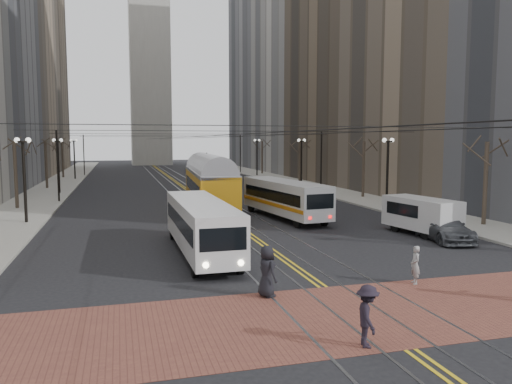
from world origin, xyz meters
TOP-DOWN VIEW (x-y plane):
  - ground at (0.00, 0.00)m, footprint 260.00×260.00m
  - sidewalk_left at (-15.00, 45.00)m, footprint 5.00×140.00m
  - sidewalk_right at (15.00, 45.00)m, footprint 5.00×140.00m
  - crosswalk_band at (0.00, -4.00)m, footprint 25.00×6.00m
  - streetcar_rails at (0.00, 45.00)m, footprint 4.80×130.00m
  - centre_lines at (0.00, 45.00)m, footprint 0.42×130.00m
  - building_left_far at (-25.50, 86.00)m, footprint 16.00×20.00m
  - building_right_mid at (25.50, 46.00)m, footprint 16.00×20.00m
  - building_right_midfar at (27.50, 66.00)m, footprint 20.00×20.00m
  - building_right_far at (25.50, 86.00)m, footprint 16.00×20.00m
  - clock_tower at (0.00, 102.00)m, footprint 12.00×12.00m
  - lamp_posts at (-0.00, 28.75)m, footprint 27.60×57.20m
  - street_trees at (0.00, 35.25)m, footprint 31.68×53.28m
  - trolley_wires at (0.00, 34.83)m, footprint 25.96×120.00m
  - transit_bus at (-3.66, 5.93)m, footprint 2.30×10.71m
  - streetcar at (-0.50, 21.37)m, footprint 3.71×15.03m
  - rear_bus at (4.08, 15.88)m, footprint 3.56×10.69m
  - cargo_van at (10.00, 7.58)m, footprint 2.69×5.26m
  - sedan_grey at (9.48, 34.50)m, footprint 2.20×4.33m
  - sedan_silver at (4.90, 40.73)m, footprint 2.00×4.46m
  - sedan_parked at (10.27, 5.80)m, footprint 2.85×5.30m
  - pedestrian_a at (-2.44, -1.50)m, footprint 0.83×1.05m
  - pedestrian_b at (3.70, -1.50)m, footprint 0.47×0.62m
  - pedestrian_d at (-1.05, -6.50)m, footprint 0.90×1.25m

SIDE VIEW (x-z plane):
  - ground at x=0.00m, z-range 0.00..0.00m
  - streetcar_rails at x=0.00m, z-range 0.00..0.01m
  - crosswalk_band at x=0.00m, z-range 0.00..0.01m
  - centre_lines at x=0.00m, z-range 0.01..0.01m
  - sidewalk_left at x=-15.00m, z-range 0.00..0.15m
  - sidewalk_right at x=15.00m, z-range 0.00..0.15m
  - sedan_grey at x=9.48m, z-range 0.00..1.41m
  - sedan_silver at x=4.90m, z-range 0.00..1.42m
  - sedan_parked at x=10.27m, z-range 0.00..1.46m
  - pedestrian_b at x=3.70m, z-range 0.01..1.53m
  - pedestrian_d at x=-1.05m, z-range 0.01..1.75m
  - pedestrian_a at x=-2.44m, z-range 0.01..1.90m
  - cargo_van at x=10.00m, z-range 0.00..2.22m
  - transit_bus at x=-3.66m, z-range 0.00..2.67m
  - rear_bus at x=4.08m, z-range 0.00..2.74m
  - streetcar at x=-0.50m, z-range 0.00..3.51m
  - street_trees at x=0.00m, z-range 0.00..5.60m
  - lamp_posts at x=0.00m, z-range 0.00..5.60m
  - trolley_wires at x=0.00m, z-range 0.47..7.07m
  - building_right_mid at x=25.50m, z-range 0.00..34.00m
  - building_left_far at x=-25.50m, z-range 0.00..40.00m
  - building_right_far at x=25.50m, z-range 0.00..40.00m
  - building_right_midfar at x=27.50m, z-range 0.00..52.00m
  - clock_tower at x=0.00m, z-range 2.96..68.96m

